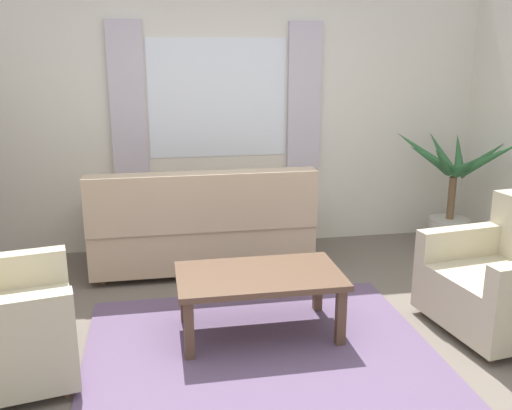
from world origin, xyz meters
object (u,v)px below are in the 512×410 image
armchair_right (507,281)px  coffee_table (259,281)px  potted_plant (451,196)px  couch (202,228)px

armchair_right → coffee_table: size_ratio=0.86×
armchair_right → coffee_table: armchair_right is taller
potted_plant → couch: bearing=-178.6°
couch → coffee_table: bearing=102.1°
couch → armchair_right: couch is taller
potted_plant → coffee_table: bearing=-147.7°
armchair_right → potted_plant: 1.64m
couch → potted_plant: bearing=-178.6°
coffee_table → couch: bearing=102.1°
potted_plant → armchair_right: bearing=-105.6°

